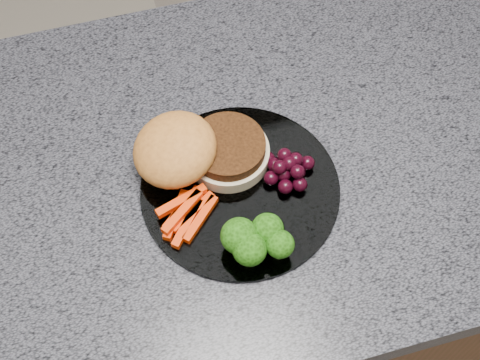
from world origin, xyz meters
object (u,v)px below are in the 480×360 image
object	(u,v)px
plate	(240,189)
grape_bunch	(288,169)
island_cabinet	(260,281)
burger	(194,152)

from	to	relation	value
plate	grape_bunch	distance (m)	0.07
island_cabinet	grape_bunch	size ratio (longest dim) A/B	16.60
island_cabinet	plate	size ratio (longest dim) A/B	4.62
grape_bunch	plate	bearing A→B (deg)	-177.41
island_cabinet	grape_bunch	bearing A→B (deg)	-78.29
island_cabinet	plate	xyz separation A→B (m)	(-0.06, -0.05, 0.47)
plate	burger	size ratio (longest dim) A/B	1.41
island_cabinet	burger	xyz separation A→B (m)	(-0.10, 0.00, 0.50)
plate	burger	bearing A→B (deg)	131.18
grape_bunch	burger	bearing A→B (deg)	155.58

